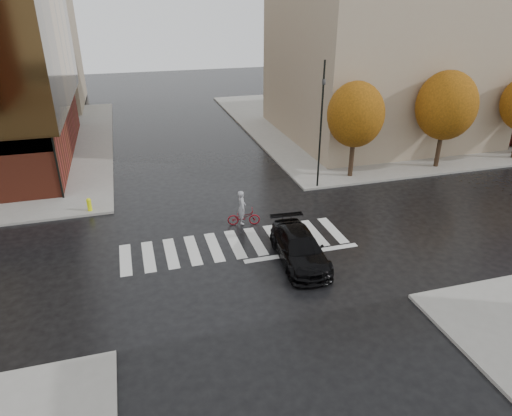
{
  "coord_description": "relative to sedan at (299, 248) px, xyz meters",
  "views": [
    {
      "loc": [
        -4.68,
        -19.5,
        11.76
      ],
      "look_at": [
        1.07,
        0.33,
        2.0
      ],
      "focal_mm": 32.0,
      "sensor_mm": 36.0,
      "label": 1
    }
  ],
  "objects": [
    {
      "name": "cyclist",
      "position": [
        -1.63,
        4.44,
        -0.03
      ],
      "size": [
        1.9,
        0.99,
        2.05
      ],
      "rotation": [
        0.0,
        0.0,
        1.36
      ],
      "color": "maroon",
      "rests_on": "ground"
    },
    {
      "name": "crosswalk",
      "position": [
        -2.58,
        2.44,
        -0.72
      ],
      "size": [
        12.0,
        3.0,
        0.01
      ],
      "primitive_type": "cube",
      "color": "silver",
      "rests_on": "ground"
    },
    {
      "name": "tree_ne_a",
      "position": [
        7.42,
        9.34,
        3.73
      ],
      "size": [
        3.8,
        3.8,
        6.5
      ],
      "color": "black",
      "rests_on": "sidewalk_ne"
    },
    {
      "name": "manhole",
      "position": [
        -0.01,
        1.58,
        -0.72
      ],
      "size": [
        0.62,
        0.62,
        0.01
      ],
      "primitive_type": "cylinder",
      "rotation": [
        0.0,
        0.0,
        -0.16
      ],
      "color": "#402B17",
      "rests_on": "ground"
    },
    {
      "name": "traffic_light_ne",
      "position": [
        4.47,
        8.24,
        4.09
      ],
      "size": [
        0.21,
        0.24,
        8.04
      ],
      "rotation": [
        0.0,
        0.0,
        3.42
      ],
      "color": "black",
      "rests_on": "sidewalk_ne"
    },
    {
      "name": "fire_hydrant",
      "position": [
        -9.91,
        8.44,
        -0.15
      ],
      "size": [
        0.28,
        0.28,
        0.79
      ],
      "color": "#EAF20E",
      "rests_on": "sidewalk_nw"
    },
    {
      "name": "sidewalk_ne",
      "position": [
        18.42,
        22.94,
        -0.65
      ],
      "size": [
        30.0,
        30.0,
        0.15
      ],
      "primitive_type": "cube",
      "color": "gray",
      "rests_on": "ground"
    },
    {
      "name": "tree_ne_b",
      "position": [
        14.42,
        9.34,
        3.89
      ],
      "size": [
        4.2,
        4.2,
        6.89
      ],
      "color": "black",
      "rests_on": "sidewalk_ne"
    },
    {
      "name": "ground",
      "position": [
        -2.58,
        1.94,
        -0.73
      ],
      "size": [
        120.0,
        120.0,
        0.0
      ],
      "primitive_type": "plane",
      "color": "black",
      "rests_on": "ground"
    },
    {
      "name": "traffic_light_nw",
      "position": [
        -11.58,
        10.87,
        4.0
      ],
      "size": [
        0.23,
        0.21,
        7.91
      ],
      "rotation": [
        0.0,
        0.0,
        -1.3
      ],
      "color": "black",
      "rests_on": "sidewalk_nw"
    },
    {
      "name": "sedan",
      "position": [
        0.0,
        0.0,
        0.0
      ],
      "size": [
        2.37,
        5.14,
        1.46
      ],
      "primitive_type": "imported",
      "rotation": [
        0.0,
        0.0,
        -0.07
      ],
      "color": "black",
      "rests_on": "ground"
    },
    {
      "name": "building_ne_tan",
      "position": [
        14.42,
        18.94,
        8.42
      ],
      "size": [
        16.0,
        16.0,
        18.0
      ],
      "primitive_type": "cube",
      "color": "tan",
      "rests_on": "sidewalk_ne"
    }
  ]
}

